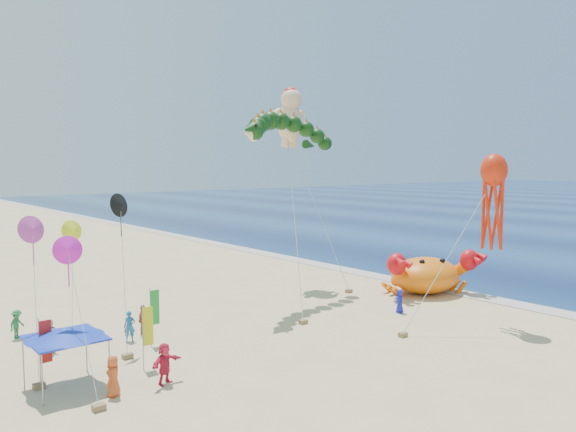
% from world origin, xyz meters
% --- Properties ---
extents(ground, '(320.00, 320.00, 0.00)m').
position_xyz_m(ground, '(0.00, 0.00, 0.00)').
color(ground, '#D1B784').
rests_on(ground, ground).
extents(foam_strip, '(320.00, 320.00, 0.00)m').
position_xyz_m(foam_strip, '(12.00, 0.00, 0.01)').
color(foam_strip, silver).
rests_on(foam_strip, ground).
extents(crab_inflatable, '(7.77, 6.59, 3.40)m').
position_xyz_m(crab_inflatable, '(10.01, -0.17, 1.50)').
color(crab_inflatable, orange).
rests_on(crab_inflatable, ground).
extents(dragon_kite, '(11.21, 9.08, 13.24)m').
position_xyz_m(dragon_kite, '(0.71, 5.48, 12.00)').
color(dragon_kite, black).
rests_on(dragon_kite, ground).
extents(cherub_kite, '(2.34, 7.04, 16.12)m').
position_xyz_m(cherub_kite, '(4.53, 9.59, 13.80)').
color(cherub_kite, '#FFCB9B').
rests_on(cherub_kite, ground).
extents(octopus_kite, '(7.37, 2.64, 10.51)m').
position_xyz_m(octopus_kite, '(6.10, -7.77, 8.05)').
color(octopus_kite, red).
rests_on(octopus_kite, ground).
extents(canopy_blue, '(3.36, 3.36, 2.71)m').
position_xyz_m(canopy_blue, '(-17.43, -1.24, 2.44)').
color(canopy_blue, gray).
rests_on(canopy_blue, ground).
extents(feather_flags, '(9.94, 3.13, 3.20)m').
position_xyz_m(feather_flags, '(-16.19, -0.07, 2.01)').
color(feather_flags, gray).
rests_on(feather_flags, ground).
extents(beachgoers, '(28.44, 12.52, 1.87)m').
position_xyz_m(beachgoers, '(-11.97, 0.79, 0.87)').
color(beachgoers, silver).
rests_on(beachgoers, ground).
extents(small_kites, '(6.21, 11.96, 8.37)m').
position_xyz_m(small_kites, '(-15.41, 2.54, 5.95)').
color(small_kites, '#F0FC1C').
rests_on(small_kites, ground).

